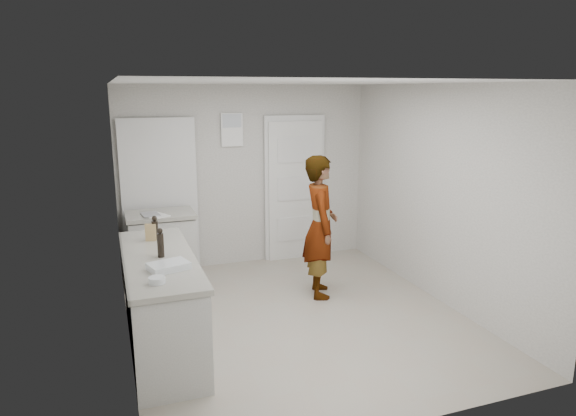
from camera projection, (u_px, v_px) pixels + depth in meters
name	position (u px, v px, depth m)	size (l,w,h in m)	color
ground	(297.00, 317.00, 5.61)	(4.00, 4.00, 0.00)	#A49A8A
room_shell	(236.00, 193.00, 7.11)	(4.00, 4.00, 4.00)	#A7A59E
main_counter	(161.00, 306.00, 4.86)	(0.64, 1.96, 0.93)	silver
side_counter	(162.00, 251.00, 6.53)	(0.84, 0.61, 0.93)	silver
person	(320.00, 227.00, 6.07)	(0.62, 0.41, 1.70)	silver
cake_mix_box	(151.00, 232.00, 5.22)	(0.11, 0.05, 0.17)	#A88754
spice_jar	(158.00, 233.00, 5.39)	(0.05, 0.05, 0.07)	tan
oil_cruet_a	(155.00, 228.00, 5.24)	(0.06, 0.06, 0.25)	black
oil_cruet_b	(161.00, 243.00, 4.70)	(0.06, 0.06, 0.28)	black
baking_dish	(169.00, 266.00, 4.40)	(0.38, 0.31, 0.06)	silver
egg_bowl	(157.00, 280.00, 4.08)	(0.13, 0.13, 0.05)	silver
papers	(156.00, 216.00, 6.26)	(0.24, 0.30, 0.01)	white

